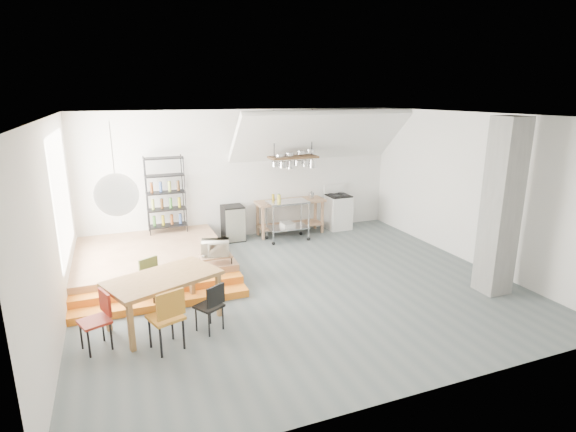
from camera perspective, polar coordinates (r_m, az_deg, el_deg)
name	(u,v)px	position (r m, az deg, el deg)	size (l,w,h in m)	color
floor	(297,286)	(8.70, 1.21, -8.88)	(8.00, 8.00, 0.00)	#576264
wall_back	(245,174)	(11.42, -5.52, 5.29)	(8.00, 0.04, 3.20)	silver
wall_left	(54,228)	(7.64, -27.62, -1.36)	(0.04, 7.00, 3.20)	silver
wall_right	(471,189)	(10.37, 22.17, 3.22)	(0.04, 7.00, 3.20)	silver
ceiling	(299,115)	(7.96, 1.35, 12.67)	(8.00, 7.00, 0.02)	white
slope_ceiling	(320,136)	(11.37, 4.10, 10.11)	(4.40, 1.80, 0.15)	white
window_pane	(62,195)	(9.05, -26.76, 2.40)	(0.02, 2.50, 2.20)	white
platform	(152,259)	(9.93, -16.90, -5.21)	(3.00, 3.00, 0.40)	#8B6445
step_lower	(163,303)	(8.18, -15.61, -10.61)	(3.00, 0.35, 0.13)	orange
step_upper	(160,292)	(8.47, -15.90, -9.22)	(3.00, 0.35, 0.27)	orange
concrete_column	(501,208)	(8.85, 25.44, 0.97)	(0.50, 0.50, 3.20)	slate
kitchen_counter	(290,211)	(11.65, 0.28, 0.65)	(1.80, 0.60, 0.91)	#8B6445
stove	(338,211)	(12.26, 6.36, 0.60)	(0.60, 0.60, 1.18)	white
pot_rack	(295,160)	(11.19, 0.85, 7.10)	(1.20, 0.50, 1.43)	#402C19
wire_shelving	(166,193)	(10.82, -15.28, 2.79)	(0.88, 0.38, 1.80)	black
microwave_shelf	(216,256)	(8.78, -9.18, -5.01)	(0.60, 0.40, 0.16)	#8B6445
paper_lantern	(117,195)	(6.68, -20.94, 2.53)	(0.60, 0.60, 0.60)	white
dining_table	(163,282)	(7.37, -15.56, -8.03)	(1.92, 1.53, 0.80)	olive
chair_mustard	(168,314)	(6.66, -15.04, -11.95)	(0.56, 0.56, 0.95)	#C37C21
chair_black	(212,303)	(7.06, -9.67, -10.90)	(0.49, 0.49, 0.79)	black
chair_olive	(153,277)	(8.16, -16.80, -7.48)	(0.51, 0.51, 0.83)	#5E6A32
chair_red	(99,316)	(7.07, -22.89, -11.57)	(0.50, 0.50, 0.85)	#A72617
rolling_cart	(288,215)	(11.15, -0.06, 0.12)	(1.03, 0.58, 1.00)	silver
mini_fridge	(233,223)	(11.29, -6.99, -0.90)	(0.52, 0.52, 0.88)	black
microwave	(215,248)	(8.73, -9.22, -4.00)	(0.53, 0.36, 0.29)	beige
bowl	(289,200)	(11.51, 0.08, 2.05)	(0.20, 0.20, 0.05)	silver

